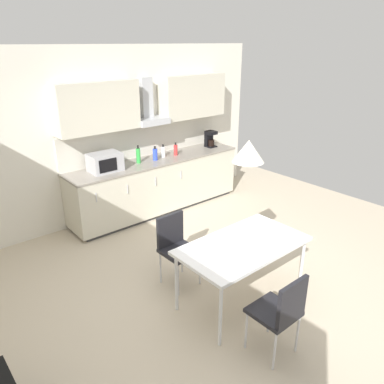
{
  "coord_description": "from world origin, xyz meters",
  "views": [
    {
      "loc": [
        -2.47,
        -2.63,
        2.78
      ],
      "look_at": [
        0.36,
        0.73,
        1.0
      ],
      "focal_mm": 35.0,
      "sensor_mm": 36.0,
      "label": 1
    }
  ],
  "objects_px": {
    "pendant_lamp": "(249,151)",
    "bottle_green": "(138,155)",
    "bottle_blue": "(155,154)",
    "bottle_white": "(163,152)",
    "microwave": "(105,162)",
    "coffee_maker": "(210,139)",
    "bottle_red": "(176,150)",
    "chair_far_left": "(176,243)",
    "chair_near_left": "(282,309)",
    "dining_table": "(243,248)"
  },
  "relations": [
    {
      "from": "bottle_red",
      "to": "chair_far_left",
      "type": "distance_m",
      "value": 2.45
    },
    {
      "from": "bottle_white",
      "to": "pendant_lamp",
      "type": "xyz_separation_m",
      "value": [
        -0.92,
        -2.72,
        0.76
      ]
    },
    {
      "from": "microwave",
      "to": "chair_near_left",
      "type": "xyz_separation_m",
      "value": [
        -0.12,
        -3.46,
        -0.53
      ]
    },
    {
      "from": "bottle_blue",
      "to": "pendant_lamp",
      "type": "bearing_deg",
      "value": -104.88
    },
    {
      "from": "chair_far_left",
      "to": "pendant_lamp",
      "type": "xyz_separation_m",
      "value": [
        0.32,
        -0.78,
        1.25
      ]
    },
    {
      "from": "microwave",
      "to": "bottle_white",
      "type": "distance_m",
      "value": 1.13
    },
    {
      "from": "bottle_red",
      "to": "microwave",
      "type": "bearing_deg",
      "value": 179.72
    },
    {
      "from": "bottle_green",
      "to": "dining_table",
      "type": "distance_m",
      "value": 2.75
    },
    {
      "from": "bottle_white",
      "to": "chair_far_left",
      "type": "xyz_separation_m",
      "value": [
        -1.24,
        -1.94,
        -0.48
      ]
    },
    {
      "from": "bottle_blue",
      "to": "bottle_white",
      "type": "height_order",
      "value": "bottle_blue"
    },
    {
      "from": "bottle_white",
      "to": "bottle_red",
      "type": "relative_size",
      "value": 0.98
    },
    {
      "from": "bottle_green",
      "to": "bottle_red",
      "type": "distance_m",
      "value": 0.75
    },
    {
      "from": "microwave",
      "to": "bottle_white",
      "type": "xyz_separation_m",
      "value": [
        1.12,
        0.04,
        -0.05
      ]
    },
    {
      "from": "bottle_blue",
      "to": "bottle_white",
      "type": "bearing_deg",
      "value": 17.62
    },
    {
      "from": "bottle_red",
      "to": "bottle_white",
      "type": "bearing_deg",
      "value": 167.76
    },
    {
      "from": "bottle_blue",
      "to": "chair_far_left",
      "type": "xyz_separation_m",
      "value": [
        -1.03,
        -1.87,
        -0.49
      ]
    },
    {
      "from": "microwave",
      "to": "bottle_blue",
      "type": "distance_m",
      "value": 0.91
    },
    {
      "from": "microwave",
      "to": "pendant_lamp",
      "type": "bearing_deg",
      "value": -85.61
    },
    {
      "from": "microwave",
      "to": "chair_far_left",
      "type": "distance_m",
      "value": 1.97
    },
    {
      "from": "bottle_blue",
      "to": "bottle_red",
      "type": "height_order",
      "value": "bottle_blue"
    },
    {
      "from": "coffee_maker",
      "to": "dining_table",
      "type": "bearing_deg",
      "value": -126.4
    },
    {
      "from": "chair_far_left",
      "to": "bottle_blue",
      "type": "bearing_deg",
      "value": 61.2
    },
    {
      "from": "bottle_green",
      "to": "dining_table",
      "type": "relative_size",
      "value": 0.21
    },
    {
      "from": "coffee_maker",
      "to": "bottle_blue",
      "type": "bearing_deg",
      "value": -177.79
    },
    {
      "from": "bottle_white",
      "to": "dining_table",
      "type": "bearing_deg",
      "value": -108.64
    },
    {
      "from": "coffee_maker",
      "to": "chair_far_left",
      "type": "bearing_deg",
      "value": -140.33
    },
    {
      "from": "microwave",
      "to": "bottle_green",
      "type": "bearing_deg",
      "value": 2.03
    },
    {
      "from": "chair_far_left",
      "to": "chair_near_left",
      "type": "bearing_deg",
      "value": -89.95
    },
    {
      "from": "microwave",
      "to": "pendant_lamp",
      "type": "height_order",
      "value": "pendant_lamp"
    },
    {
      "from": "bottle_blue",
      "to": "chair_near_left",
      "type": "bearing_deg",
      "value": -106.65
    },
    {
      "from": "coffee_maker",
      "to": "bottle_red",
      "type": "relative_size",
      "value": 1.35
    },
    {
      "from": "coffee_maker",
      "to": "bottle_white",
      "type": "relative_size",
      "value": 1.37
    },
    {
      "from": "chair_near_left",
      "to": "pendant_lamp",
      "type": "height_order",
      "value": "pendant_lamp"
    },
    {
      "from": "coffee_maker",
      "to": "bottle_green",
      "type": "relative_size",
      "value": 1.02
    },
    {
      "from": "bottle_white",
      "to": "pendant_lamp",
      "type": "distance_m",
      "value": 2.97
    },
    {
      "from": "dining_table",
      "to": "chair_far_left",
      "type": "bearing_deg",
      "value": 112.49
    },
    {
      "from": "chair_near_left",
      "to": "chair_far_left",
      "type": "bearing_deg",
      "value": 90.05
    },
    {
      "from": "coffee_maker",
      "to": "bottle_green",
      "type": "bearing_deg",
      "value": -179.83
    },
    {
      "from": "pendant_lamp",
      "to": "bottle_white",
      "type": "bearing_deg",
      "value": 71.36
    },
    {
      "from": "chair_far_left",
      "to": "bottle_green",
      "type": "bearing_deg",
      "value": 69.21
    },
    {
      "from": "microwave",
      "to": "bottle_blue",
      "type": "xyz_separation_m",
      "value": [
        0.91,
        -0.02,
        -0.04
      ]
    },
    {
      "from": "bottle_blue",
      "to": "pendant_lamp",
      "type": "relative_size",
      "value": 0.74
    },
    {
      "from": "coffee_maker",
      "to": "bottle_blue",
      "type": "distance_m",
      "value": 1.29
    },
    {
      "from": "coffee_maker",
      "to": "microwave",
      "type": "bearing_deg",
      "value": -179.31
    },
    {
      "from": "microwave",
      "to": "dining_table",
      "type": "distance_m",
      "value": 2.71
    },
    {
      "from": "pendant_lamp",
      "to": "bottle_green",
      "type": "bearing_deg",
      "value": 81.48
    },
    {
      "from": "dining_table",
      "to": "chair_near_left",
      "type": "relative_size",
      "value": 1.65
    },
    {
      "from": "chair_near_left",
      "to": "coffee_maker",
      "type": "bearing_deg",
      "value": 56.4
    },
    {
      "from": "bottle_white",
      "to": "bottle_green",
      "type": "distance_m",
      "value": 0.52
    },
    {
      "from": "pendant_lamp",
      "to": "bottle_blue",
      "type": "bearing_deg",
      "value": 75.12
    }
  ]
}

